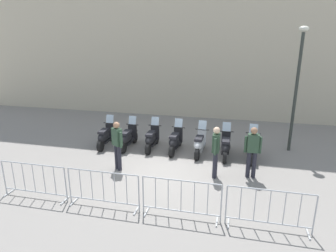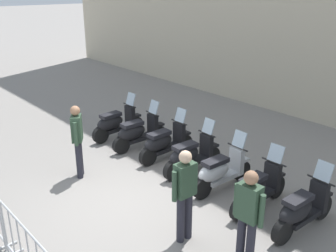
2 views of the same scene
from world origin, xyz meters
name	(u,v)px [view 1 (image 1 of 2)]	position (x,y,z in m)	size (l,w,h in m)	color
ground_plane	(165,170)	(0.00, 0.00, 0.00)	(120.00, 120.00, 0.00)	gray
building_facade	(201,0)	(-1.57, 8.22, 6.34)	(28.00, 2.40, 12.69)	beige
motorcycle_0	(106,136)	(-3.23, 1.09, 0.45)	(0.70, 1.71, 1.24)	black
motorcycle_1	(128,138)	(-2.27, 1.31, 0.45)	(0.64, 1.72, 1.24)	black
motorcycle_2	(152,139)	(-1.31, 1.59, 0.45)	(0.68, 1.71, 1.24)	black
motorcycle_3	(175,141)	(-0.33, 1.73, 0.45)	(0.63, 1.72, 1.24)	black
motorcycle_4	(200,144)	(0.65, 1.85, 0.45)	(0.63, 1.72, 1.24)	black
motorcycle_5	(226,146)	(1.63, 2.01, 0.45)	(0.70, 1.71, 1.24)	black
motorcycle_6	(252,148)	(2.60, 2.20, 0.45)	(0.62, 1.72, 1.24)	black
barrier_segment_0	(34,181)	(-2.66, -3.15, 0.52)	(2.02, 0.79, 1.07)	#B2B5B7
barrier_segment_1	(103,190)	(-0.56, -2.75, 0.52)	(2.02, 0.79, 1.07)	#B2B5B7
barrier_segment_2	(181,199)	(1.53, -2.35, 0.52)	(2.02, 0.79, 1.07)	#B2B5B7
barrier_segment_3	(269,210)	(3.63, -1.94, 0.52)	(2.02, 0.79, 1.07)	#B2B5B7
street_lamp	(298,77)	(3.84, 3.80, 2.99)	(0.36, 0.36, 4.83)	#2D332D
officer_near_row_end	(117,143)	(-1.53, -0.56, 0.98)	(0.51, 0.35, 1.73)	#23232D
officer_mid_plaza	(216,149)	(1.71, 0.25, 0.98)	(0.27, 0.55, 1.73)	#23232D
officer_by_barriers	(252,150)	(2.80, 0.69, 0.98)	(0.54, 0.30, 1.73)	#23232D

